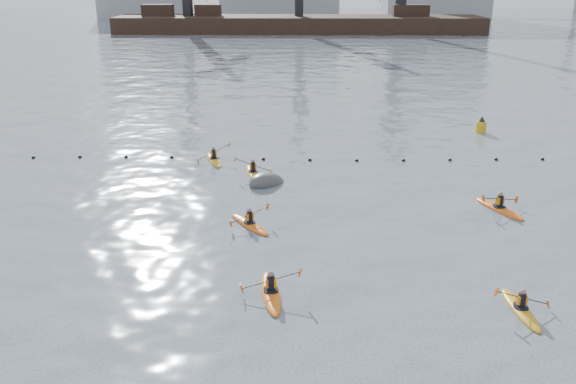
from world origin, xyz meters
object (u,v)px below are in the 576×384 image
object	(u,v)px
kayaker_1	(521,308)
kayaker_3	(253,172)
kayaker_5	(214,159)
kayaker_0	(271,292)
kayaker_2	(250,224)
kayaker_4	(499,208)
mooring_buoy	(267,183)
nav_buoy	(481,127)

from	to	relation	value
kayaker_1	kayaker_3	bearing A→B (deg)	119.78
kayaker_3	kayaker_5	world-z (taller)	kayaker_3
kayaker_0	kayaker_3	world-z (taller)	kayaker_3
kayaker_2	kayaker_4	world-z (taller)	kayaker_4
kayaker_4	kayaker_5	world-z (taller)	kayaker_5
kayaker_1	mooring_buoy	distance (m)	16.89
kayaker_3	kayaker_2	bearing A→B (deg)	-100.30
kayaker_4	nav_buoy	world-z (taller)	nav_buoy
kayaker_1	kayaker_2	size ratio (longest dim) A/B	1.04
kayaker_2	kayaker_3	xyz separation A→B (m)	(-0.42, 7.85, 0.00)
nav_buoy	kayaker_3	bearing A→B (deg)	-147.65
nav_buoy	mooring_buoy	bearing A→B (deg)	-142.07
kayaker_1	nav_buoy	bearing A→B (deg)	72.48
kayaker_4	mooring_buoy	xyz separation A→B (m)	(-12.06, 3.87, -0.11)
kayaker_3	nav_buoy	xyz separation A→B (m)	(16.45, 10.42, 0.32)
kayaker_0	kayaker_1	bearing A→B (deg)	-14.82
kayaker_3	kayaker_5	size ratio (longest dim) A/B	1.02
kayaker_3	kayaker_4	xyz separation A→B (m)	(12.97, -5.56, 0.00)
mooring_buoy	kayaker_5	bearing A→B (deg)	129.81
kayaker_4	mooring_buoy	distance (m)	12.66
kayaker_5	mooring_buoy	bearing A→B (deg)	-70.51
kayaker_4	nav_buoy	size ratio (longest dim) A/B	2.42
mooring_buoy	kayaker_4	bearing A→B (deg)	-17.80
kayaker_3	mooring_buoy	size ratio (longest dim) A/B	1.35
kayaker_4	kayaker_0	bearing A→B (deg)	13.45
mooring_buoy	kayaker_1	bearing A→B (deg)	-54.44
kayaker_4	kayaker_2	bearing A→B (deg)	-14.47
kayaker_2	kayaker_5	size ratio (longest dim) A/B	0.90
kayaker_3	kayaker_4	bearing A→B (deg)	-36.54
kayaker_1	kayaker_2	distance (m)	12.80
kayaker_2	mooring_buoy	bearing A→B (deg)	49.84
kayaker_3	nav_buoy	bearing A→B (deg)	19.00
kayaker_4	nav_buoy	xyz separation A→B (m)	(3.47, 15.97, 0.32)
kayaker_0	mooring_buoy	bearing A→B (deg)	85.29
kayaker_0	mooring_buoy	world-z (taller)	kayaker_0
kayaker_1	kayaker_2	world-z (taller)	kayaker_1
kayaker_0	kayaker_3	xyz separation A→B (m)	(-1.74, 14.42, -0.00)
kayaker_2	kayaker_3	distance (m)	7.86
kayaker_2	kayaker_3	world-z (taller)	kayaker_3
kayaker_1	nav_buoy	size ratio (longest dim) A/B	2.22
kayaker_3	nav_buoy	world-z (taller)	nav_buoy
kayaker_4	kayaker_5	distance (m)	17.72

